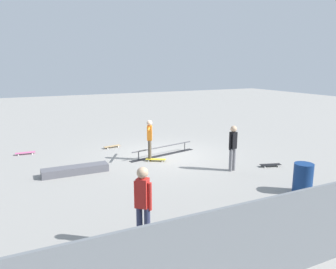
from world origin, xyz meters
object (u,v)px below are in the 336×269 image
(bystander_black_shirt, at_px, (233,146))
(loose_skateboard_black, at_px, (270,165))
(skate_ledge, at_px, (75,170))
(skateboard_main, at_px, (156,159))
(skater_main, at_px, (150,137))
(grind_rail, at_px, (163,151))
(loose_skateboard_pink, at_px, (25,153))
(bystander_red_shirt, at_px, (143,202))
(trash_bin, at_px, (303,178))
(loose_skateboard_natural, at_px, (112,146))

(bystander_black_shirt, xyz_separation_m, loose_skateboard_black, (-1.60, 0.25, -0.87))
(skate_ledge, distance_m, skateboard_main, 3.17)
(skater_main, distance_m, skateboard_main, 0.92)
(grind_rail, xyz_separation_m, loose_skateboard_pink, (5.27, -2.68, -0.10))
(loose_skateboard_black, bearing_deg, skater_main, -19.80)
(bystander_red_shirt, xyz_separation_m, trash_bin, (-5.38, -0.67, -0.54))
(grind_rail, xyz_separation_m, loose_skateboard_black, (-3.00, 3.21, -0.10))
(skate_ledge, bearing_deg, skateboard_main, -177.16)
(skate_ledge, height_order, trash_bin, trash_bin)
(skate_ledge, relative_size, skater_main, 1.40)
(skateboard_main, bearing_deg, bystander_black_shirt, 162.95)
(bystander_black_shirt, distance_m, loose_skateboard_pink, 8.78)
(loose_skateboard_pink, bearing_deg, trash_bin, -47.05)
(bystander_black_shirt, height_order, loose_skateboard_black, bystander_black_shirt)
(bystander_black_shirt, height_order, loose_skateboard_pink, bystander_black_shirt)
(bystander_black_shirt, relative_size, loose_skateboard_pink, 2.07)
(skateboard_main, bearing_deg, bystander_red_shirt, 95.41)
(skate_ledge, xyz_separation_m, skateboard_main, (-3.16, -0.16, -0.06))
(loose_skateboard_black, bearing_deg, grind_rail, -30.43)
(skate_ledge, relative_size, skateboard_main, 2.90)
(bystander_black_shirt, xyz_separation_m, loose_skateboard_pink, (6.67, -5.64, -0.87))
(skate_ledge, xyz_separation_m, skater_main, (-3.01, -0.39, 0.82))
(grind_rail, height_order, loose_skateboard_natural, grind_rail)
(loose_skateboard_black, bearing_deg, skateboard_main, -18.51)
(skateboard_main, distance_m, trash_bin, 5.59)
(skate_ledge, bearing_deg, loose_skateboard_pink, -67.06)
(bystander_black_shirt, bearing_deg, skate_ledge, 147.94)
(skateboard_main, distance_m, loose_skateboard_black, 4.43)
(skate_ledge, relative_size, bystander_black_shirt, 1.37)
(skater_main, relative_size, bystander_red_shirt, 0.93)
(skater_main, distance_m, bystander_black_shirt, 3.34)
(bystander_red_shirt, bearing_deg, trash_bin, 51.98)
(bystander_black_shirt, distance_m, bystander_red_shirt, 5.77)
(grind_rail, bearing_deg, skate_ledge, -0.18)
(grind_rail, relative_size, loose_skateboard_black, 3.90)
(loose_skateboard_black, height_order, trash_bin, trash_bin)
(skate_ledge, distance_m, bystander_black_shirt, 5.67)
(skate_ledge, bearing_deg, bystander_red_shirt, 94.68)
(skate_ledge, xyz_separation_m, bystander_black_shirt, (-5.19, 2.13, 0.81))
(bystander_black_shirt, relative_size, loose_skateboard_natural, 2.02)
(loose_skateboard_natural, distance_m, loose_skateboard_black, 7.07)
(skateboard_main, distance_m, bystander_red_shirt, 6.26)
(loose_skateboard_black, bearing_deg, bystander_black_shirt, 7.63)
(bystander_red_shirt, xyz_separation_m, loose_skateboard_black, (-6.35, -3.03, -0.92))
(grind_rail, xyz_separation_m, skater_main, (0.78, 0.43, 0.78))
(skateboard_main, relative_size, loose_skateboard_black, 0.95)
(skate_ledge, relative_size, bystander_red_shirt, 1.30)
(skateboard_main, bearing_deg, grind_rail, -101.83)
(loose_skateboard_black, relative_size, trash_bin, 0.91)
(grind_rail, bearing_deg, loose_skateboard_pink, -39.38)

